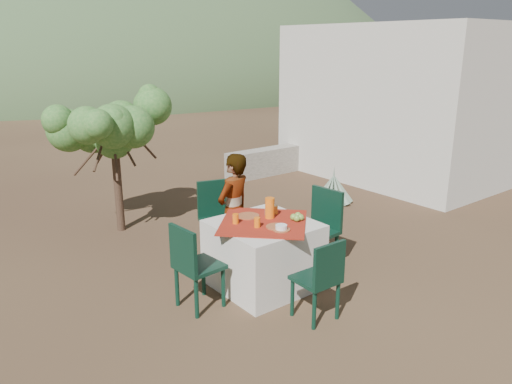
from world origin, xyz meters
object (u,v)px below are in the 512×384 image
table (263,254)px  chair_near (321,277)px  shrub_tree (116,133)px  guesthouse (405,102)px  chair_far (217,215)px  juice_pitcher (270,208)px  person (234,211)px  chair_left (193,263)px  chair_right (320,226)px  agave (333,189)px

table → chair_near: size_ratio=1.53×
shrub_tree → guesthouse: 6.05m
chair_far → shrub_tree: size_ratio=0.54×
shrub_tree → juice_pitcher: (0.64, -2.65, -0.55)m
shrub_tree → chair_far: bearing=-71.1°
chair_far → person: person is taller
chair_left → person: (0.95, 0.61, 0.20)m
chair_right → table: bearing=-100.0°
agave → guesthouse: 3.00m
table → guesthouse: bearing=22.1°
chair_far → chair_right: bearing=-39.7°
chair_near → guesthouse: 6.49m
chair_far → agave: (2.79, 0.62, -0.30)m
guesthouse → juice_pitcher: size_ratio=17.96×
chair_far → agave: bearing=28.6°
person → shrub_tree: bearing=-91.4°
chair_left → agave: (3.76, 1.62, -0.27)m
guesthouse → chair_right: bearing=-153.9°
table → shrub_tree: (-0.50, 2.71, 1.05)m
chair_near → person: 1.60m
chair_near → shrub_tree: (-0.47, 3.65, 0.96)m
guesthouse → chair_left: bearing=-160.9°
chair_near → juice_pitcher: bearing=-98.9°
chair_left → chair_right: 1.71m
chair_near → chair_left: 1.29m
person → shrub_tree: 2.26m
table → agave: bearing=29.8°
table → chair_far: 1.04m
chair_near → chair_right: bearing=-133.4°
chair_near → chair_right: size_ratio=0.86×
chair_near → chair_right: (0.85, 0.87, 0.08)m
table → guesthouse: (5.53, 2.24, 1.12)m
table → guesthouse: size_ratio=0.31×
table → chair_right: bearing=-4.8°
person → guesthouse: guesthouse is taller
chair_left → table: bearing=-96.3°
chair_right → chair_left: bearing=-98.4°
chair_right → guesthouse: guesthouse is taller
chair_far → shrub_tree: shrub_tree is taller
chair_far → table: bearing=-77.8°
chair_far → chair_left: size_ratio=1.06×
chair_right → agave: 2.69m
chair_left → agave: 4.10m
chair_near → juice_pitcher: 1.09m
guesthouse → table: bearing=-157.9°
chair_near → chair_left: (-0.86, 0.96, 0.04)m
chair_far → guesthouse: size_ratio=0.23×
chair_far → shrub_tree: 1.99m
shrub_tree → agave: bearing=-17.6°
agave → guesthouse: guesthouse is taller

